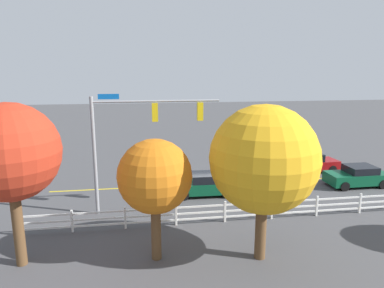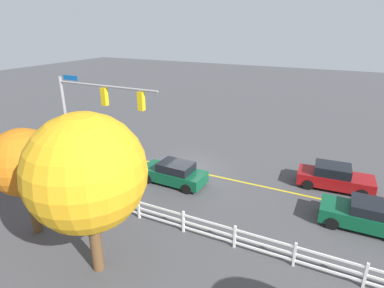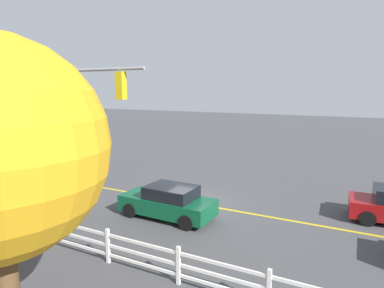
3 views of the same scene
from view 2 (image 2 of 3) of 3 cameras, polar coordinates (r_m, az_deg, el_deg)
name	(u,v)px [view 2 (image 2 of 3)]	position (r m, az deg, el deg)	size (l,w,h in m)	color
ground_plane	(187,170)	(21.86, -0.86, -4.75)	(120.00, 120.00, 0.00)	#444447
lane_center_stripe	(243,182)	(20.52, 9.19, -6.84)	(28.00, 0.16, 0.01)	gold
signal_assembly	(92,111)	(19.43, -17.70, 5.72)	(6.97, 0.37, 6.68)	gray
car_0	(174,173)	(19.88, -3.30, -5.29)	(4.18, 1.90, 1.43)	#0C4C2D
car_1	(334,177)	(21.16, 24.41, -5.53)	(4.43, 2.04, 1.50)	maroon
car_2	(366,215)	(17.97, 29.08, -11.23)	(4.18, 1.94, 1.43)	#0C4C2D
white_rail_fence	(183,221)	(15.56, -1.58, -13.81)	(26.10, 0.10, 1.15)	white
tree_0	(87,173)	(12.15, -18.59, -5.02)	(4.48, 4.48, 6.64)	brown
tree_1	(24,163)	(15.97, -28.15, -3.04)	(3.09, 3.09, 5.23)	brown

